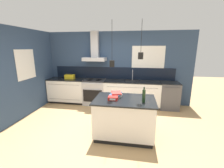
# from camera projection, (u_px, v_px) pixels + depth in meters

# --- Properties ---
(ground_plane) EXTENTS (16.00, 16.00, 0.00)m
(ground_plane) POSITION_uv_depth(u_px,v_px,m) (101.00, 128.00, 3.90)
(ground_plane) COLOR tan
(ground_plane) RESTS_ON ground
(wall_back) EXTENTS (5.60, 2.31, 2.60)m
(wall_back) POSITION_uv_depth(u_px,v_px,m) (112.00, 67.00, 5.50)
(wall_back) COLOR navy
(wall_back) RESTS_ON ground_plane
(wall_left) EXTENTS (0.08, 3.80, 2.60)m
(wall_left) POSITION_uv_depth(u_px,v_px,m) (29.00, 72.00, 4.65)
(wall_left) COLOR navy
(wall_left) RESTS_ON ground_plane
(counter_run_left) EXTENTS (1.37, 0.64, 0.91)m
(counter_run_left) POSITION_uv_depth(u_px,v_px,m) (68.00, 90.00, 5.68)
(counter_run_left) COLOR black
(counter_run_left) RESTS_ON ground_plane
(counter_run_sink) EXTENTS (1.93, 0.64, 1.28)m
(counter_run_sink) POSITION_uv_depth(u_px,v_px,m) (132.00, 93.00, 5.30)
(counter_run_sink) COLOR black
(counter_run_sink) RESTS_ON ground_plane
(oven_range) EXTENTS (0.78, 0.66, 0.91)m
(oven_range) POSITION_uv_depth(u_px,v_px,m) (95.00, 92.00, 5.51)
(oven_range) COLOR #B5B5BA
(oven_range) RESTS_ON ground_plane
(dishwasher) EXTENTS (0.61, 0.65, 0.91)m
(dishwasher) POSITION_uv_depth(u_px,v_px,m) (169.00, 95.00, 5.10)
(dishwasher) COLOR #4C4C51
(dishwasher) RESTS_ON ground_plane
(kitchen_island) EXTENTS (1.37, 0.92, 0.91)m
(kitchen_island) POSITION_uv_depth(u_px,v_px,m) (124.00, 117.00, 3.48)
(kitchen_island) COLOR black
(kitchen_island) RESTS_ON ground_plane
(bottle_on_island) EXTENTS (0.07, 0.07, 0.33)m
(bottle_on_island) POSITION_uv_depth(u_px,v_px,m) (144.00, 96.00, 3.15)
(bottle_on_island) COLOR #193319
(bottle_on_island) RESTS_ON kitchen_island
(book_stack) EXTENTS (0.29, 0.35, 0.11)m
(book_stack) POSITION_uv_depth(u_px,v_px,m) (116.00, 94.00, 3.54)
(book_stack) COLOR silver
(book_stack) RESTS_ON kitchen_island
(red_supply_box) EXTENTS (0.21, 0.17, 0.08)m
(red_supply_box) POSITION_uv_depth(u_px,v_px,m) (113.00, 98.00, 3.31)
(red_supply_box) COLOR red
(red_supply_box) RESTS_ON kitchen_island
(yellow_toolbox) EXTENTS (0.34, 0.18, 0.19)m
(yellow_toolbox) POSITION_uv_depth(u_px,v_px,m) (70.00, 77.00, 5.54)
(yellow_toolbox) COLOR gold
(yellow_toolbox) RESTS_ON counter_run_left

